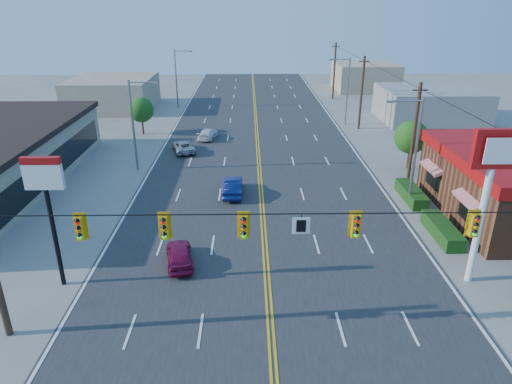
{
  "coord_description": "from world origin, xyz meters",
  "views": [
    {
      "loc": [
        -0.98,
        -16.96,
        14.12
      ],
      "look_at": [
        -0.49,
        11.4,
        2.2
      ],
      "focal_mm": 32.0,
      "sensor_mm": 36.0,
      "label": 1
    }
  ],
  "objects_px": {
    "car_blue": "(233,187)",
    "pizza_hut_sign": "(47,196)",
    "signal_span": "(269,238)",
    "car_white": "(208,134)",
    "car_silver": "(184,147)",
    "kfc_pylon": "(489,177)",
    "car_magenta": "(180,255)"
  },
  "relations": [
    {
      "from": "car_white",
      "to": "pizza_hut_sign",
      "type": "bearing_deg",
      "value": 90.2
    },
    {
      "from": "pizza_hut_sign",
      "to": "car_white",
      "type": "bearing_deg",
      "value": 78.63
    },
    {
      "from": "pizza_hut_sign",
      "to": "signal_span",
      "type": "bearing_deg",
      "value": -20.19
    },
    {
      "from": "car_blue",
      "to": "car_silver",
      "type": "bearing_deg",
      "value": -64.19
    },
    {
      "from": "signal_span",
      "to": "car_blue",
      "type": "xyz_separation_m",
      "value": [
        -2.1,
        16.09,
        -4.21
      ]
    },
    {
      "from": "pizza_hut_sign",
      "to": "car_blue",
      "type": "relative_size",
      "value": 1.67
    },
    {
      "from": "kfc_pylon",
      "to": "car_white",
      "type": "bearing_deg",
      "value": 120.49
    },
    {
      "from": "signal_span",
      "to": "pizza_hut_sign",
      "type": "height_order",
      "value": "signal_span"
    },
    {
      "from": "signal_span",
      "to": "car_blue",
      "type": "distance_m",
      "value": 16.77
    },
    {
      "from": "pizza_hut_sign",
      "to": "car_magenta",
      "type": "distance_m",
      "value": 7.78
    },
    {
      "from": "pizza_hut_sign",
      "to": "car_white",
      "type": "xyz_separation_m",
      "value": [
        5.6,
        27.85,
        -4.62
      ]
    },
    {
      "from": "signal_span",
      "to": "car_white",
      "type": "relative_size",
      "value": 6.32
    },
    {
      "from": "car_blue",
      "to": "car_white",
      "type": "xyz_separation_m",
      "value": [
        -3.18,
        15.76,
        -0.12
      ]
    },
    {
      "from": "pizza_hut_sign",
      "to": "car_white",
      "type": "height_order",
      "value": "pizza_hut_sign"
    },
    {
      "from": "pizza_hut_sign",
      "to": "kfc_pylon",
      "type": "bearing_deg",
      "value": 0.0
    },
    {
      "from": "signal_span",
      "to": "car_silver",
      "type": "distance_m",
      "value": 28.45
    },
    {
      "from": "car_magenta",
      "to": "car_white",
      "type": "xyz_separation_m",
      "value": [
        -0.42,
        26.0,
        -0.05
      ]
    },
    {
      "from": "signal_span",
      "to": "pizza_hut_sign",
      "type": "bearing_deg",
      "value": 159.81
    },
    {
      "from": "pizza_hut_sign",
      "to": "car_blue",
      "type": "height_order",
      "value": "pizza_hut_sign"
    },
    {
      "from": "signal_span",
      "to": "kfc_pylon",
      "type": "bearing_deg",
      "value": 19.78
    },
    {
      "from": "kfc_pylon",
      "to": "pizza_hut_sign",
      "type": "height_order",
      "value": "kfc_pylon"
    },
    {
      "from": "kfc_pylon",
      "to": "signal_span",
      "type": "bearing_deg",
      "value": -160.22
    },
    {
      "from": "car_blue",
      "to": "car_white",
      "type": "bearing_deg",
      "value": -78.35
    },
    {
      "from": "car_blue",
      "to": "pizza_hut_sign",
      "type": "bearing_deg",
      "value": 54.26
    },
    {
      "from": "kfc_pylon",
      "to": "car_magenta",
      "type": "relative_size",
      "value": 2.37
    },
    {
      "from": "kfc_pylon",
      "to": "pizza_hut_sign",
      "type": "distance_m",
      "value": 22.02
    },
    {
      "from": "kfc_pylon",
      "to": "car_silver",
      "type": "distance_m",
      "value": 30.12
    },
    {
      "from": "car_white",
      "to": "car_silver",
      "type": "relative_size",
      "value": 0.94
    },
    {
      "from": "signal_span",
      "to": "car_silver",
      "type": "bearing_deg",
      "value": 105.22
    },
    {
      "from": "signal_span",
      "to": "kfc_pylon",
      "type": "height_order",
      "value": "signal_span"
    },
    {
      "from": "kfc_pylon",
      "to": "car_white",
      "type": "relative_size",
      "value": 2.21
    },
    {
      "from": "car_magenta",
      "to": "car_white",
      "type": "relative_size",
      "value": 0.93
    }
  ]
}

